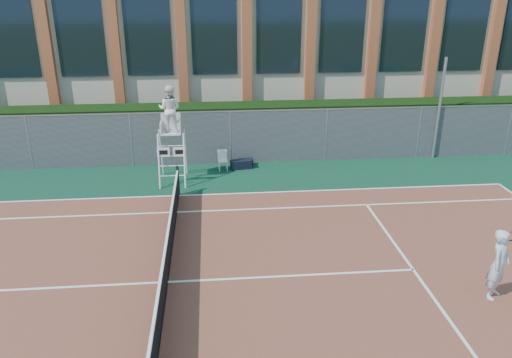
{
  "coord_description": "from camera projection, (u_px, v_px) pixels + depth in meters",
  "views": [
    {
      "loc": [
        1.25,
        -10.87,
        7.07
      ],
      "look_at": [
        2.52,
        3.0,
        1.55
      ],
      "focal_mm": 35.0,
      "sensor_mm": 36.0,
      "label": 1
    }
  ],
  "objects": [
    {
      "name": "plastic_chair",
      "position": [
        223.0,
        158.0,
        19.99
      ],
      "size": [
        0.41,
        0.41,
        0.81
      ],
      "color": "silver",
      "rests_on": "apron"
    },
    {
      "name": "fence",
      "position": [
        181.0,
        139.0,
        20.3
      ],
      "size": [
        40.0,
        0.06,
        2.2
      ],
      "primitive_type": null,
      "color": "#595E60",
      "rests_on": "ground"
    },
    {
      "name": "hedge",
      "position": [
        183.0,
        131.0,
        21.41
      ],
      "size": [
        40.0,
        1.4,
        2.2
      ],
      "primitive_type": "cube",
      "color": "black",
      "rests_on": "ground"
    },
    {
      "name": "umpire_chair",
      "position": [
        170.0,
        112.0,
        18.07
      ],
      "size": [
        1.03,
        1.58,
        3.68
      ],
      "color": "white",
      "rests_on": "ground"
    },
    {
      "name": "tennis_player",
      "position": [
        499.0,
        264.0,
        11.67
      ],
      "size": [
        1.04,
        0.82,
        1.77
      ],
      "color": "silver",
      "rests_on": "tennis_court"
    },
    {
      "name": "steel_pole",
      "position": [
        439.0,
        109.0,
        20.73
      ],
      "size": [
        0.12,
        0.12,
        4.26
      ],
      "primitive_type": "cylinder",
      "color": "#9EA0A5",
      "rests_on": "ground"
    },
    {
      "name": "ground",
      "position": [
        167.0,
        283.0,
        12.56
      ],
      "size": [
        120.0,
        120.0,
        0.0
      ],
      "primitive_type": "plane",
      "color": "#233814"
    },
    {
      "name": "sports_bag_near",
      "position": [
        241.0,
        164.0,
        20.17
      ],
      "size": [
        0.88,
        0.46,
        0.36
      ],
      "primitive_type": "cube",
      "rotation": [
        0.0,
        0.0,
        0.16
      ],
      "color": "black",
      "rests_on": "apron"
    },
    {
      "name": "building",
      "position": [
        186.0,
        38.0,
        27.65
      ],
      "size": [
        45.0,
        10.6,
        8.22
      ],
      "color": "#BFB39E",
      "rests_on": "ground"
    },
    {
      "name": "apron",
      "position": [
        170.0,
        262.0,
        13.48
      ],
      "size": [
        36.0,
        20.0,
        0.01
      ],
      "primitive_type": "cube",
      "color": "#0B3423",
      "rests_on": "ground"
    },
    {
      "name": "tennis_net",
      "position": [
        166.0,
        265.0,
        12.36
      ],
      "size": [
        0.1,
        11.3,
        1.1
      ],
      "color": "black",
      "rests_on": "ground"
    },
    {
      "name": "tennis_court",
      "position": [
        167.0,
        282.0,
        12.55
      ],
      "size": [
        23.77,
        10.97,
        0.02
      ],
      "primitive_type": "cube",
      "color": "brown",
      "rests_on": "apron"
    },
    {
      "name": "sports_bag_far",
      "position": [
        245.0,
        162.0,
        20.6
      ],
      "size": [
        0.67,
        0.33,
        0.26
      ],
      "primitive_type": "cube",
      "rotation": [
        0.0,
        0.0,
        -0.08
      ],
      "color": "black",
      "rests_on": "apron"
    }
  ]
}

